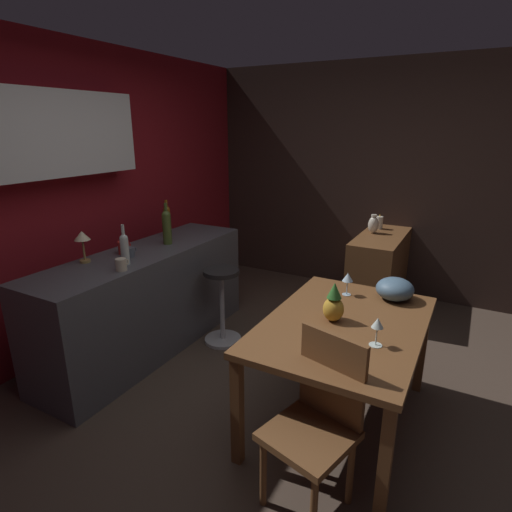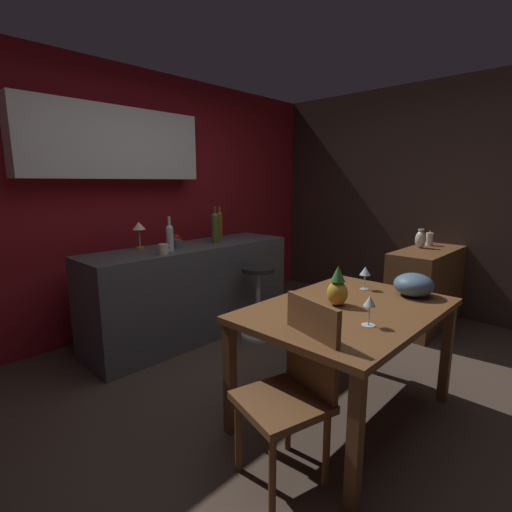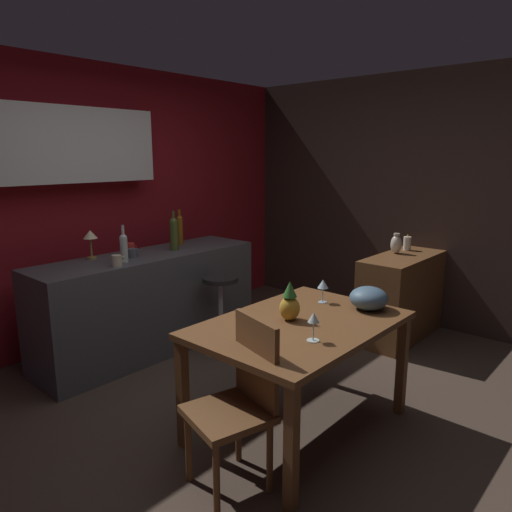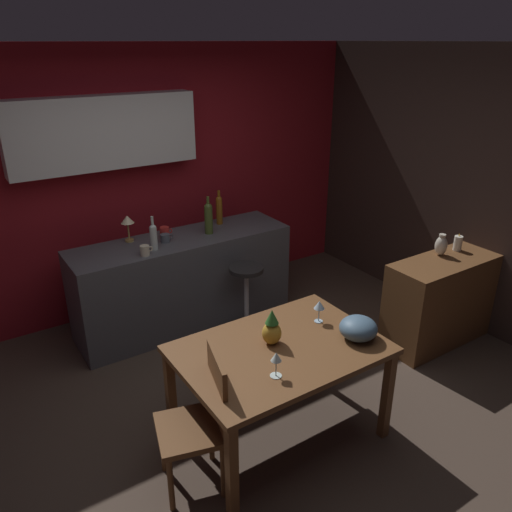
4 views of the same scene
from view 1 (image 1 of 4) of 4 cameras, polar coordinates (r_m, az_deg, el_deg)
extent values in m
plane|color=#47382D|center=(3.15, 4.44, -19.83)|extent=(9.00, 9.00, 0.00)
cube|color=maroon|center=(3.90, -24.62, 6.98)|extent=(5.20, 0.10, 2.60)
cube|color=white|center=(3.58, -28.44, 14.57)|extent=(1.70, 0.32, 0.64)
cube|color=#33231E|center=(5.06, 13.80, 10.13)|extent=(0.10, 4.40, 2.60)
cube|color=brown|center=(2.68, 12.12, -9.25)|extent=(1.35, 0.93, 0.04)
cube|color=brown|center=(2.53, -2.59, -20.59)|extent=(0.06, 0.06, 0.70)
cube|color=brown|center=(3.49, 8.20, -9.20)|extent=(0.06, 0.06, 0.70)
cube|color=brown|center=(2.31, 17.32, -25.87)|extent=(0.06, 0.06, 0.70)
cube|color=brown|center=(3.34, 21.89, -11.71)|extent=(0.06, 0.06, 0.70)
cube|color=#4C4C51|center=(3.76, -14.76, -5.95)|extent=(2.10, 0.60, 0.90)
cube|color=brown|center=(4.63, 16.55, -2.12)|extent=(1.10, 0.44, 0.82)
cube|color=brown|center=(2.27, 7.27, -23.38)|extent=(0.49, 0.49, 0.04)
cube|color=brown|center=(2.24, 10.41, -16.18)|extent=(0.13, 0.37, 0.50)
cylinder|color=brown|center=(2.27, 7.95, -31.43)|extent=(0.04, 0.04, 0.41)
cylinder|color=brown|center=(2.40, 1.00, -27.67)|extent=(0.04, 0.04, 0.41)
cylinder|color=brown|center=(2.46, 12.91, -26.93)|extent=(0.04, 0.04, 0.41)
cylinder|color=brown|center=(2.58, 6.29, -23.89)|extent=(0.04, 0.04, 0.41)
cylinder|color=#262323|center=(3.65, -4.82, -2.19)|extent=(0.32, 0.32, 0.04)
cylinder|color=silver|center=(3.78, -4.69, -7.06)|extent=(0.04, 0.04, 0.66)
cylinder|color=silver|center=(3.92, -4.57, -11.38)|extent=(0.34, 0.34, 0.03)
cylinder|color=silver|center=(2.45, 16.15, -11.72)|extent=(0.07, 0.07, 0.00)
cylinder|color=silver|center=(2.42, 16.26, -10.57)|extent=(0.01, 0.01, 0.11)
cone|color=silver|center=(2.39, 16.43, -8.82)|extent=(0.07, 0.07, 0.06)
cylinder|color=silver|center=(3.08, 12.37, -5.20)|extent=(0.06, 0.06, 0.00)
cylinder|color=silver|center=(3.06, 12.44, -4.28)|extent=(0.01, 0.01, 0.10)
cone|color=silver|center=(3.03, 12.54, -2.85)|extent=(0.08, 0.08, 0.06)
ellipsoid|color=gold|center=(2.64, 10.59, -7.26)|extent=(0.13, 0.13, 0.15)
cone|color=#2D6B28|center=(2.59, 10.74, -4.71)|extent=(0.09, 0.09, 0.10)
ellipsoid|color=slate|center=(3.06, 18.60, -4.33)|extent=(0.26, 0.26, 0.16)
cylinder|color=silver|center=(3.27, -17.63, 0.59)|extent=(0.06, 0.06, 0.20)
sphere|color=silver|center=(3.25, -17.79, 2.31)|extent=(0.06, 0.06, 0.06)
cylinder|color=silver|center=(3.23, -17.90, 3.39)|extent=(0.02, 0.02, 0.09)
cylinder|color=#475623|center=(3.75, -12.17, 3.58)|extent=(0.08, 0.08, 0.26)
sphere|color=#475623|center=(3.72, -12.30, 5.54)|extent=(0.08, 0.08, 0.08)
cylinder|color=#475623|center=(3.71, -12.37, 6.51)|extent=(0.03, 0.03, 0.08)
cylinder|color=#8C5114|center=(4.03, -12.13, 4.50)|extent=(0.06, 0.06, 0.26)
sphere|color=#8C5114|center=(4.00, -12.25, 6.29)|extent=(0.06, 0.06, 0.06)
cylinder|color=#8C5114|center=(3.99, -12.30, 7.06)|extent=(0.03, 0.03, 0.07)
cylinder|color=beige|center=(3.16, -18.10, -1.14)|extent=(0.08, 0.08, 0.09)
torus|color=beige|center=(3.19, -17.44, -0.80)|extent=(0.05, 0.01, 0.05)
cylinder|color=red|center=(3.57, -17.78, 1.13)|extent=(0.09, 0.09, 0.11)
torus|color=red|center=(3.61, -17.15, 1.44)|extent=(0.05, 0.01, 0.05)
cylinder|color=#515660|center=(3.48, -17.05, 0.53)|extent=(0.08, 0.08, 0.08)
torus|color=#515660|center=(3.52, -16.44, 0.82)|extent=(0.05, 0.01, 0.05)
cylinder|color=#A58447|center=(3.46, -22.49, -0.64)|extent=(0.08, 0.08, 0.02)
cylinder|color=#A58447|center=(3.43, -22.66, 0.78)|extent=(0.02, 0.02, 0.16)
cone|color=beige|center=(3.41, -22.89, 2.62)|extent=(0.12, 0.12, 0.07)
cylinder|color=white|center=(4.76, 16.63, 4.43)|extent=(0.08, 0.08, 0.14)
ellipsoid|color=yellow|center=(4.74, 16.72, 5.37)|extent=(0.01, 0.01, 0.03)
ellipsoid|color=beige|center=(4.54, 15.88, 4.15)|extent=(0.11, 0.11, 0.18)
cylinder|color=beige|center=(4.52, 15.98, 5.38)|extent=(0.06, 0.06, 0.02)
camera|label=2|loc=(0.71, 75.03, -32.59)|focal=26.43mm
camera|label=3|loc=(1.03, 113.96, -15.38)|focal=33.11mm
camera|label=4|loc=(1.90, 103.80, 18.53)|focal=35.35mm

